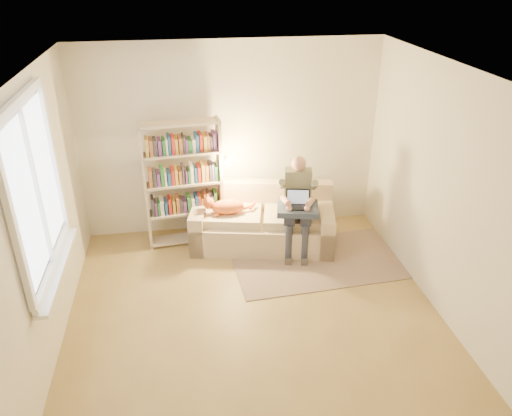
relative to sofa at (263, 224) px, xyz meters
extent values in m
plane|color=olive|center=(-0.34, -1.69, -0.29)|extent=(4.50, 4.50, 0.00)
cube|color=white|center=(-0.34, -1.69, 2.31)|extent=(4.00, 4.50, 0.02)
cube|color=silver|center=(-2.34, -1.69, 1.01)|extent=(0.02, 4.50, 2.60)
cube|color=silver|center=(1.66, -1.69, 1.01)|extent=(0.02, 4.50, 2.60)
cube|color=silver|center=(-0.34, 0.56, 1.01)|extent=(4.00, 0.02, 2.60)
cube|color=silver|center=(-0.34, -3.94, 1.01)|extent=(4.00, 0.02, 2.60)
plane|color=white|center=(-2.31, -1.49, 1.36)|extent=(0.00, 1.50, 1.50)
cube|color=white|center=(-2.30, -1.49, 2.15)|extent=(0.05, 1.50, 0.08)
cube|color=white|center=(-2.30, -1.49, 0.57)|extent=(0.05, 1.50, 0.08)
cube|color=white|center=(-2.30, -1.49, 1.36)|extent=(0.04, 0.05, 1.50)
cube|color=white|center=(-2.26, -1.49, 0.52)|extent=(0.12, 1.52, 0.04)
cube|color=#C7B08D|center=(-0.01, -0.04, -0.09)|extent=(1.99, 1.20, 0.39)
cube|color=#C7B08D|center=(0.06, 0.28, 0.30)|extent=(1.85, 0.57, 0.40)
cube|color=#C7B08D|center=(-0.82, 0.13, -0.01)|extent=(0.35, 0.85, 0.56)
cube|color=#C7B08D|center=(0.81, -0.21, -0.01)|extent=(0.35, 0.85, 0.56)
cube|color=beige|center=(-0.43, 0.00, 0.16)|extent=(0.89, 0.71, 0.11)
cube|color=beige|center=(0.39, -0.17, 0.16)|extent=(0.89, 0.71, 0.11)
cube|color=gray|center=(0.44, -0.11, 0.57)|extent=(0.37, 0.25, 0.47)
sphere|color=tan|center=(0.43, -0.13, 0.89)|extent=(0.19, 0.19, 0.19)
cube|color=#2E3140|center=(0.29, -0.31, 0.29)|extent=(0.21, 0.40, 0.14)
cube|color=#2E3140|center=(0.49, -0.35, 0.29)|extent=(0.21, 0.40, 0.14)
cylinder|color=#2E3140|center=(0.25, -0.49, -0.03)|extent=(0.10, 0.10, 0.52)
cylinder|color=#2E3140|center=(0.45, -0.53, -0.03)|extent=(0.10, 0.10, 0.52)
ellipsoid|color=orange|center=(-0.43, -0.02, 0.31)|extent=(0.46, 0.31, 0.19)
sphere|color=orange|center=(-0.67, -0.01, 0.37)|extent=(0.15, 0.15, 0.15)
cylinder|color=orange|center=(-0.20, -0.03, 0.27)|extent=(0.21, 0.08, 0.06)
cube|color=#2B364C|center=(0.32, -0.33, 0.38)|extent=(0.59, 0.52, 0.08)
cube|color=black|center=(0.31, -0.36, 0.42)|extent=(0.33, 0.26, 0.02)
cube|color=black|center=(0.34, -0.26, 0.51)|extent=(0.31, 0.15, 0.18)
plane|color=#8CA5CC|center=(0.34, -0.26, 0.51)|extent=(0.28, 0.16, 0.24)
cube|color=beige|center=(-1.50, 0.16, 0.56)|extent=(0.06, 0.26, 1.70)
cube|color=beige|center=(-0.53, 0.26, 0.56)|extent=(0.06, 0.26, 1.70)
cube|color=beige|center=(-1.01, 0.21, -0.24)|extent=(1.03, 0.35, 0.03)
cube|color=beige|center=(-1.01, 0.21, 0.17)|extent=(1.03, 0.35, 0.03)
cube|color=beige|center=(-1.01, 0.21, 0.58)|extent=(1.03, 0.35, 0.03)
cube|color=beige|center=(-1.01, 0.21, 1.00)|extent=(1.03, 0.35, 0.03)
cube|color=beige|center=(-1.01, 0.21, 1.38)|extent=(1.03, 0.35, 0.03)
cube|color=#267233|center=(-1.01, 0.21, 0.29)|extent=(0.88, 0.29, 0.20)
cube|color=silver|center=(-1.01, 0.21, 0.70)|extent=(0.88, 0.29, 0.20)
cube|color=#1E4C8C|center=(-1.01, 0.21, 1.11)|extent=(0.88, 0.29, 0.20)
cylinder|color=beige|center=(-0.60, 0.25, 0.62)|extent=(0.09, 0.09, 0.04)
cone|color=beige|center=(-0.45, 0.15, 0.87)|extent=(0.12, 0.14, 0.14)
cube|color=gray|center=(0.61, -0.58, -0.28)|extent=(2.19, 1.38, 0.01)
camera|label=1|loc=(-1.00, -5.77, 3.23)|focal=35.00mm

